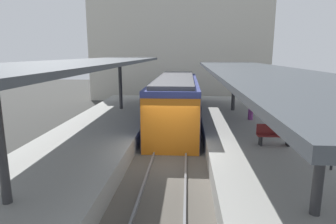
{
  "coord_description": "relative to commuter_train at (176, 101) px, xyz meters",
  "views": [
    {
      "loc": [
        0.75,
        -11.22,
        4.74
      ],
      "look_at": [
        -0.31,
        4.18,
        1.54
      ],
      "focal_mm": 30.33,
      "sensor_mm": 36.0,
      "label": 1
    }
  ],
  "objects": [
    {
      "name": "station_building_backdrop",
      "position": [
        -0.18,
        13.36,
        3.77
      ],
      "size": [
        18.0,
        6.0,
        11.0
      ],
      "primitive_type": "cube",
      "color": "beige",
      "rests_on": "ground_plane"
    },
    {
      "name": "track_ballast",
      "position": [
        0.0,
        -6.64,
        -1.63
      ],
      "size": [
        3.2,
        28.0,
        0.2
      ],
      "primitive_type": "cube",
      "color": "#59544C",
      "rests_on": "ground_plane"
    },
    {
      "name": "platform_right",
      "position": [
        3.8,
        -6.64,
        -1.23
      ],
      "size": [
        4.4,
        28.0,
        1.0
      ],
      "primitive_type": "cube",
      "color": "#9E9E99",
      "rests_on": "ground_plane"
    },
    {
      "name": "ground_plane",
      "position": [
        0.0,
        -6.64,
        -1.73
      ],
      "size": [
        80.0,
        80.0,
        0.0
      ],
      "primitive_type": "plane",
      "color": "#383835"
    },
    {
      "name": "rail_far_side",
      "position": [
        0.72,
        -6.64,
        -1.46
      ],
      "size": [
        0.08,
        28.0,
        0.14
      ],
      "primitive_type": "cube",
      "color": "slate",
      "rests_on": "track_ballast"
    },
    {
      "name": "rail_near_side",
      "position": [
        -0.72,
        -6.64,
        -1.46
      ],
      "size": [
        0.08,
        28.0,
        0.14
      ],
      "primitive_type": "cube",
      "color": "slate",
      "rests_on": "track_ballast"
    },
    {
      "name": "passenger_near_bench",
      "position": [
        4.39,
        -1.65,
        0.16
      ],
      "size": [
        0.36,
        0.36,
        1.71
      ],
      "color": "#7A337A",
      "rests_on": "platform_right"
    },
    {
      "name": "canopy_right",
      "position": [
        3.8,
        -5.24,
        2.21
      ],
      "size": [
        4.18,
        21.0,
        3.05
      ],
      "color": "#333335",
      "rests_on": "platform_right"
    },
    {
      "name": "platform_left",
      "position": [
        -3.8,
        -6.64,
        -1.23
      ],
      "size": [
        4.4,
        28.0,
        1.0
      ],
      "primitive_type": "cube",
      "color": "#9E9E99",
      "rests_on": "ground_plane"
    },
    {
      "name": "canopy_left",
      "position": [
        -3.8,
        -5.24,
        2.56
      ],
      "size": [
        4.18,
        21.0,
        3.41
      ],
      "color": "#333335",
      "rests_on": "platform_left"
    },
    {
      "name": "platform_bench",
      "position": [
        4.35,
        -6.3,
        -0.26
      ],
      "size": [
        1.4,
        0.41,
        0.86
      ],
      "color": "black",
      "rests_on": "platform_right"
    },
    {
      "name": "commuter_train",
      "position": [
        0.0,
        0.0,
        0.0
      ],
      "size": [
        2.78,
        11.42,
        3.1
      ],
      "color": "#38428C",
      "rests_on": "track_ballast"
    }
  ]
}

